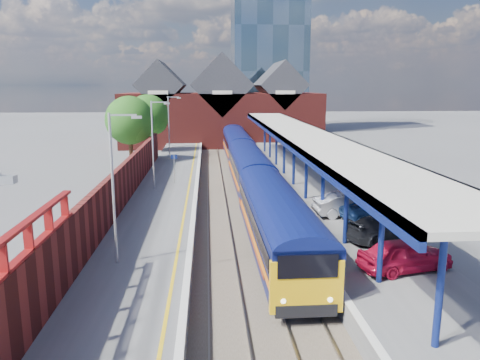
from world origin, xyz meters
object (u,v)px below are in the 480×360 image
(lamp_post_c, at_px, (154,139))
(platform_sign, at_px, (174,164))
(parked_car_blue, at_px, (378,211))
(lamp_post_b, at_px, (116,180))
(parked_car_red, at_px, (405,255))
(parked_car_silver, at_px, (350,204))
(lamp_post_d, at_px, (170,123))
(train, at_px, (242,153))
(parked_car_dark, at_px, (388,228))

(lamp_post_c, xyz_separation_m, platform_sign, (1.36, 2.00, -2.30))
(lamp_post_c, height_order, parked_car_blue, lamp_post_c)
(lamp_post_b, distance_m, parked_car_red, 13.50)
(parked_car_silver, bearing_deg, lamp_post_d, 23.93)
(lamp_post_c, bearing_deg, parked_car_silver, -33.86)
(lamp_post_d, distance_m, platform_sign, 14.25)
(train, height_order, platform_sign, platform_sign)
(lamp_post_b, distance_m, platform_sign, 18.20)
(parked_car_blue, bearing_deg, platform_sign, 37.76)
(lamp_post_b, bearing_deg, train, 74.29)
(parked_car_red, relative_size, parked_car_dark, 0.90)
(lamp_post_c, height_order, parked_car_silver, lamp_post_c)
(lamp_post_b, height_order, platform_sign, lamp_post_b)
(train, bearing_deg, parked_car_dark, -77.12)
(parked_car_dark, relative_size, parked_car_blue, 1.05)
(train, height_order, parked_car_silver, train)
(platform_sign, bearing_deg, parked_car_dark, -51.96)
(parked_car_dark, bearing_deg, platform_sign, 22.55)
(lamp_post_b, relative_size, parked_car_silver, 1.52)
(parked_car_red, bearing_deg, train, -3.19)
(lamp_post_d, distance_m, parked_car_red, 36.38)
(train, bearing_deg, lamp_post_c, -123.36)
(parked_car_silver, bearing_deg, lamp_post_b, 114.39)
(parked_car_red, xyz_separation_m, parked_car_dark, (0.78, 4.01, -0.04))
(lamp_post_c, relative_size, parked_car_red, 1.63)
(lamp_post_c, distance_m, lamp_post_d, 16.00)
(parked_car_red, bearing_deg, lamp_post_b, 69.02)
(lamp_post_d, xyz_separation_m, parked_car_red, (12.97, -33.83, -3.26))
(train, bearing_deg, lamp_post_d, 152.63)
(lamp_post_d, bearing_deg, parked_car_dark, -65.26)
(lamp_post_c, height_order, parked_car_red, lamp_post_c)
(parked_car_blue, bearing_deg, lamp_post_d, 19.53)
(train, height_order, parked_car_red, train)
(lamp_post_b, distance_m, parked_car_dark, 14.30)
(parked_car_red, bearing_deg, parked_car_silver, -14.40)
(lamp_post_b, bearing_deg, parked_car_red, -8.05)
(lamp_post_b, xyz_separation_m, lamp_post_d, (0.00, 32.00, 0.00))
(parked_car_dark, bearing_deg, parked_car_red, 153.53)
(platform_sign, bearing_deg, parked_car_red, -59.67)
(parked_car_red, height_order, parked_car_dark, parked_car_red)
(parked_car_blue, bearing_deg, lamp_post_c, 45.52)
(parked_car_silver, height_order, parked_car_dark, parked_car_silver)
(train, xyz_separation_m, lamp_post_d, (-7.86, 4.07, 2.87))
(train, xyz_separation_m, parked_car_blue, (6.67, -22.09, -0.49))
(train, relative_size, parked_car_dark, 13.82)
(platform_sign, xyz_separation_m, parked_car_dark, (12.38, -15.82, -1.00))
(parked_car_dark, bearing_deg, parked_car_blue, -27.49)
(lamp_post_b, height_order, parked_car_blue, lamp_post_b)
(lamp_post_b, relative_size, parked_car_red, 1.63)
(platform_sign, height_order, parked_car_silver, platform_sign)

